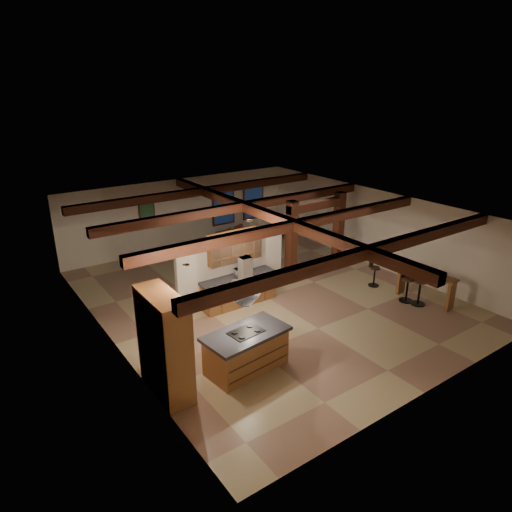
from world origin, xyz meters
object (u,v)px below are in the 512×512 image
(bar_counter, at_px, (426,282))
(dining_table, at_px, (237,258))
(sofa, at_px, (238,233))
(kitchen_island, at_px, (246,350))

(bar_counter, bearing_deg, dining_table, 117.74)
(sofa, height_order, bar_counter, bar_counter)
(sofa, xyz_separation_m, bar_counter, (1.46, -8.61, 0.38))
(dining_table, bearing_deg, sofa, 42.39)
(dining_table, height_order, bar_counter, bar_counter)
(kitchen_island, xyz_separation_m, dining_table, (3.51, 5.83, -0.22))
(kitchen_island, height_order, dining_table, kitchen_island)
(kitchen_island, height_order, bar_counter, kitchen_island)
(sofa, bearing_deg, dining_table, 60.45)
(sofa, bearing_deg, kitchen_island, 62.17)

